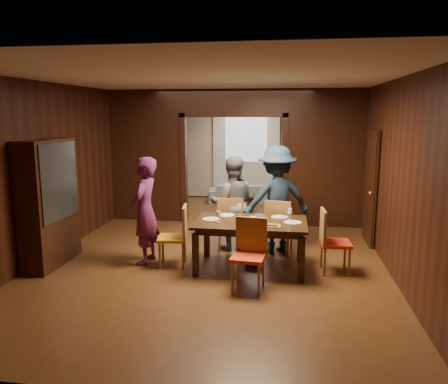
% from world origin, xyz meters
% --- Properties ---
extents(floor, '(9.00, 9.00, 0.00)m').
position_xyz_m(floor, '(0.00, 0.00, 0.00)').
color(floor, '#583118').
rests_on(floor, ground).
extents(ceiling, '(5.50, 9.00, 0.02)m').
position_xyz_m(ceiling, '(0.00, 0.00, 2.90)').
color(ceiling, silver).
rests_on(ceiling, room_walls).
extents(room_walls, '(5.52, 9.01, 2.90)m').
position_xyz_m(room_walls, '(0.00, 1.89, 1.51)').
color(room_walls, black).
rests_on(room_walls, floor).
extents(person_purple, '(0.44, 0.64, 1.72)m').
position_xyz_m(person_purple, '(-1.05, -1.22, 0.86)').
color(person_purple, '#5D2058').
rests_on(person_purple, floor).
extents(person_grey, '(0.91, 0.77, 1.66)m').
position_xyz_m(person_grey, '(0.22, -0.28, 0.83)').
color(person_grey, '#58565D').
rests_on(person_grey, floor).
extents(person_navy, '(1.37, 1.08, 1.85)m').
position_xyz_m(person_navy, '(1.00, -0.34, 0.93)').
color(person_navy, '#19283E').
rests_on(person_navy, floor).
extents(sofa, '(1.85, 0.91, 0.52)m').
position_xyz_m(sofa, '(-0.04, 3.85, 0.26)').
color(sofa, '#9CBCCC').
rests_on(sofa, floor).
extents(serving_bowl, '(0.33, 0.33, 0.08)m').
position_xyz_m(serving_bowl, '(0.68, -1.13, 0.80)').
color(serving_bowl, black).
rests_on(serving_bowl, dining_table).
extents(dining_table, '(1.71, 1.06, 0.76)m').
position_xyz_m(dining_table, '(0.64, -1.24, 0.38)').
color(dining_table, black).
rests_on(dining_table, floor).
extents(coffee_table, '(0.80, 0.50, 0.40)m').
position_xyz_m(coffee_table, '(-0.04, 2.81, 0.20)').
color(coffee_table, black).
rests_on(coffee_table, floor).
extents(chair_left, '(0.50, 0.50, 0.97)m').
position_xyz_m(chair_left, '(-0.59, -1.29, 0.48)').
color(chair_left, orange).
rests_on(chair_left, floor).
extents(chair_right, '(0.47, 0.47, 0.97)m').
position_xyz_m(chair_right, '(1.93, -1.20, 0.48)').
color(chair_right, red).
rests_on(chair_right, floor).
extents(chair_far_l, '(0.50, 0.50, 0.97)m').
position_xyz_m(chair_far_l, '(0.19, -0.33, 0.48)').
color(chair_far_l, red).
rests_on(chair_far_l, floor).
extents(chair_far_r, '(0.51, 0.51, 0.97)m').
position_xyz_m(chair_far_r, '(1.07, -0.46, 0.48)').
color(chair_far_r, red).
rests_on(chair_far_r, floor).
extents(chair_near, '(0.48, 0.48, 0.97)m').
position_xyz_m(chair_near, '(0.68, -2.05, 0.48)').
color(chair_near, red).
rests_on(chair_near, floor).
extents(hutch, '(0.40, 1.20, 2.00)m').
position_xyz_m(hutch, '(-2.53, -1.50, 1.00)').
color(hutch, black).
rests_on(hutch, floor).
extents(door_right, '(0.06, 0.90, 2.10)m').
position_xyz_m(door_right, '(2.70, 0.50, 1.05)').
color(door_right, black).
rests_on(door_right, floor).
extents(window_far, '(1.20, 0.03, 1.30)m').
position_xyz_m(window_far, '(0.00, 4.44, 1.70)').
color(window_far, silver).
rests_on(window_far, back_wall).
extents(curtain_left, '(0.35, 0.06, 2.40)m').
position_xyz_m(curtain_left, '(-0.75, 4.40, 1.25)').
color(curtain_left, white).
rests_on(curtain_left, back_wall).
extents(curtain_right, '(0.35, 0.06, 2.40)m').
position_xyz_m(curtain_right, '(0.75, 4.40, 1.25)').
color(curtain_right, white).
rests_on(curtain_right, back_wall).
extents(plate_left, '(0.27, 0.27, 0.01)m').
position_xyz_m(plate_left, '(0.02, -1.23, 0.77)').
color(plate_left, silver).
rests_on(plate_left, dining_table).
extents(plate_far_l, '(0.27, 0.27, 0.01)m').
position_xyz_m(plate_far_l, '(0.21, -0.93, 0.77)').
color(plate_far_l, white).
rests_on(plate_far_l, dining_table).
extents(plate_far_r, '(0.27, 0.27, 0.01)m').
position_xyz_m(plate_far_r, '(1.07, -0.93, 0.77)').
color(plate_far_r, silver).
rests_on(plate_far_r, dining_table).
extents(plate_right, '(0.27, 0.27, 0.01)m').
position_xyz_m(plate_right, '(1.28, -1.25, 0.77)').
color(plate_right, silver).
rests_on(plate_right, dining_table).
extents(plate_near, '(0.27, 0.27, 0.01)m').
position_xyz_m(plate_near, '(0.60, -1.54, 0.77)').
color(plate_near, silver).
rests_on(plate_near, dining_table).
extents(platter_a, '(0.30, 0.20, 0.04)m').
position_xyz_m(platter_a, '(0.61, -1.32, 0.78)').
color(platter_a, gray).
rests_on(platter_a, dining_table).
extents(platter_b, '(0.30, 0.20, 0.04)m').
position_xyz_m(platter_b, '(0.95, -1.51, 0.78)').
color(platter_b, gray).
rests_on(platter_b, dining_table).
extents(wineglass_left, '(0.08, 0.08, 0.18)m').
position_xyz_m(wineglass_left, '(0.16, -1.40, 0.85)').
color(wineglass_left, white).
rests_on(wineglass_left, dining_table).
extents(wineglass_far, '(0.08, 0.08, 0.18)m').
position_xyz_m(wineglass_far, '(0.42, -0.86, 0.85)').
color(wineglass_far, silver).
rests_on(wineglass_far, dining_table).
extents(wineglass_right, '(0.08, 0.08, 0.18)m').
position_xyz_m(wineglass_right, '(1.23, -1.06, 0.85)').
color(wineglass_right, white).
rests_on(wineglass_right, dining_table).
extents(tumbler, '(0.07, 0.07, 0.14)m').
position_xyz_m(tumbler, '(0.70, -1.51, 0.83)').
color(tumbler, silver).
rests_on(tumbler, dining_table).
extents(condiment_jar, '(0.08, 0.08, 0.11)m').
position_xyz_m(condiment_jar, '(0.47, -1.32, 0.82)').
color(condiment_jar, '#533013').
rests_on(condiment_jar, dining_table).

